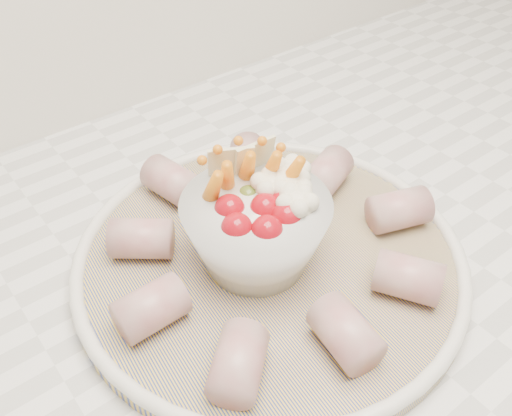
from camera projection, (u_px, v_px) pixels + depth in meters
serving_platter at (270, 258)px, 0.50m from camera, size 0.37×0.37×0.02m
veggie_bowl at (258, 225)px, 0.47m from camera, size 0.12×0.12×0.10m
cured_meat_rolls at (270, 240)px, 0.48m from camera, size 0.29×0.29×0.04m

